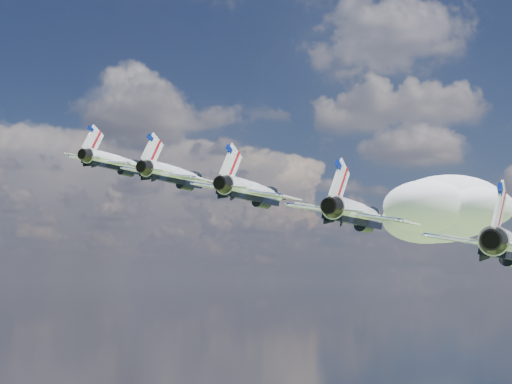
# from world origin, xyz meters

# --- Properties ---
(cloud_far) EXTENTS (62.19, 48.86, 24.43)m
(cloud_far) POSITION_xyz_m (48.50, 194.60, 174.87)
(cloud_far) COLOR white
(jet_0) EXTENTS (14.81, 16.82, 5.75)m
(jet_0) POSITION_xyz_m (-20.81, 17.69, 161.05)
(jet_0) COLOR white
(jet_1) EXTENTS (14.81, 16.82, 5.75)m
(jet_1) POSITION_xyz_m (-12.17, 8.65, 158.11)
(jet_1) COLOR white
(jet_2) EXTENTS (14.81, 16.82, 5.75)m
(jet_2) POSITION_xyz_m (-3.53, -0.38, 155.17)
(jet_2) COLOR white
(jet_3) EXTENTS (14.81, 16.82, 5.75)m
(jet_3) POSITION_xyz_m (5.12, -9.42, 152.24)
(jet_3) COLOR white
(jet_4) EXTENTS (14.81, 16.82, 5.75)m
(jet_4) POSITION_xyz_m (13.76, -18.46, 149.30)
(jet_4) COLOR silver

